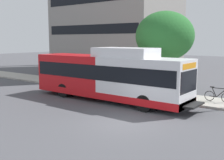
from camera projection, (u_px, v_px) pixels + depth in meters
name	position (u px, v px, depth m)	size (l,w,h in m)	color
ground_plane	(28.00, 101.00, 18.78)	(120.00, 120.00, 0.00)	#4C4C51
sidewalk_curb	(113.00, 89.00, 23.09)	(3.00, 56.00, 0.14)	#A8A399
transit_bus	(108.00, 76.00, 18.89)	(2.58, 12.25, 3.65)	white
bicycle_parked	(218.00, 95.00, 18.01)	(0.52, 1.76, 1.02)	black
street_tree_near_stop	(165.00, 36.00, 20.87)	(4.40, 4.40, 6.16)	#4C3823
lattice_comm_tower	(57.00, 5.00, 44.83)	(1.10, 1.10, 29.03)	#B7B7BC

